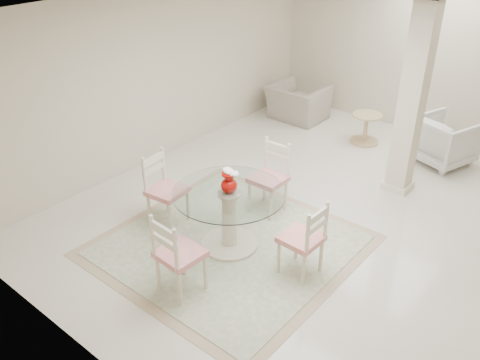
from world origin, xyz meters
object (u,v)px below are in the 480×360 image
Objects in this scene: dining_table at (229,219)px; dining_chair_east at (307,235)px; red_vase at (229,182)px; dining_chair_south at (175,251)px; recliner_taupe at (297,102)px; armchair_white at (444,140)px; side_table at (366,130)px; dining_chair_west at (163,184)px; column at (412,102)px; dining_chair_north at (271,172)px.

dining_chair_east is (1.01, 0.12, 0.16)m from dining_table.
red_vase is 1.08m from dining_chair_east.
dining_chair_south is 5.28m from recliner_taupe.
dining_chair_east is 3.80m from armchair_white.
dining_chair_east is at bearing -72.59° from side_table.
dining_chair_south reaches higher than armchair_white.
dining_chair_west is (-1.01, -0.14, -0.34)m from red_vase.
dining_chair_east is (1.01, 0.12, -0.36)m from red_vase.
dining_table reaches higher than armchair_white.
dining_table is at bearing -95.71° from red_vase.
dining_chair_south is at bearing -86.85° from side_table.
dining_chair_east is at bearing -89.06° from dining_chair_west.
side_table is (-0.14, 3.80, -0.67)m from red_vase.
column is 3.53m from dining_chair_west.
armchair_white is at bearing 4.91° from side_table.
dining_chair_west is at bearing -80.76° from dining_chair_east.
column is at bearing -41.81° from dining_chair_west.
dining_table is 1.03m from dining_chair_east.
dining_chair_west reaches higher than red_vase.
dining_chair_south is at bearing -134.10° from dining_chair_west.
dining_chair_north is (-1.14, 0.89, 0.02)m from dining_chair_east.
column is 2.88m from red_vase.
side_table is (-0.26, 4.81, -0.33)m from dining_chair_south.
dining_table is 1.58× the size of armchair_white.
dining_table is 1.23× the size of dining_chair_west.
dining_table is 1.22× the size of dining_chair_north.
dining_chair_south is at bearing -83.12° from dining_table.
dining_chair_north is 3.18m from armchair_white.
dining_chair_east reaches higher than dining_table.
red_vase is (-0.99, -2.67, -0.44)m from column.
side_table is at bearing -18.79° from dining_chair_west.
dining_chair_west is (-2.00, -2.81, -0.78)m from column.
dining_chair_north is (-0.13, 1.01, 0.18)m from dining_table.
recliner_taupe is 1.95× the size of side_table.
dining_chair_west is at bearing -129.41° from dining_chair_north.
dining_chair_west is (-1.01, -0.13, 0.18)m from dining_table.
dining_chair_west is at bearing -34.46° from dining_chair_south.
dining_chair_east is at bearing 6.81° from red_vase.
recliner_taupe is at bearing -143.00° from dining_chair_east.
dining_table is at bearing -81.04° from dining_chair_east.
dining_chair_north is 1.00× the size of dining_chair_south.
red_vase reaches higher than armchair_white.
dining_chair_south is (0.12, -1.02, -0.33)m from red_vase.
side_table is at bearing -83.54° from dining_chair_south.
armchair_white reaches higher than side_table.
dining_chair_west is (-0.88, -1.15, -0.00)m from dining_chair_north.
column reaches higher than dining_chair_south.
side_table is (-0.01, 2.79, -0.33)m from dining_chair_north.
dining_chair_west reaches higher than side_table.
recliner_taupe is at bearing 154.36° from column.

